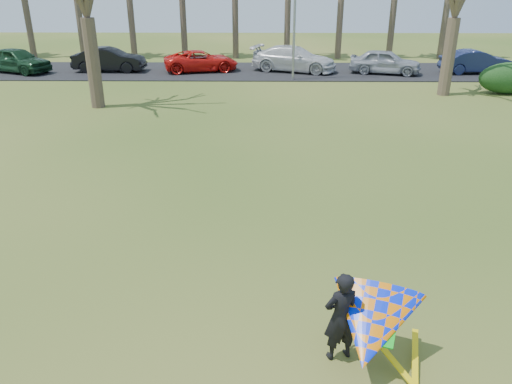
{
  "coord_description": "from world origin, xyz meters",
  "views": [
    {
      "loc": [
        0.16,
        -9.24,
        5.99
      ],
      "look_at": [
        0.0,
        2.0,
        1.1
      ],
      "focal_mm": 35.0,
      "sensor_mm": 36.0,
      "label": 1
    }
  ],
  "objects_px": {
    "streetlight": "(298,4)",
    "car_2": "(201,61)",
    "car_4": "(385,62)",
    "car_5": "(476,62)",
    "kite_flyer": "(368,325)",
    "car_0": "(17,60)",
    "car_3": "(294,59)",
    "car_1": "(109,60)"
  },
  "relations": [
    {
      "from": "car_5",
      "to": "car_4",
      "type": "bearing_deg",
      "value": 88.6
    },
    {
      "from": "streetlight",
      "to": "car_1",
      "type": "xyz_separation_m",
      "value": [
        -12.29,
        2.63,
        -3.63
      ]
    },
    {
      "from": "streetlight",
      "to": "car_2",
      "type": "distance_m",
      "value": 7.71
    },
    {
      "from": "car_3",
      "to": "kite_flyer",
      "type": "distance_m",
      "value": 27.6
    },
    {
      "from": "streetlight",
      "to": "kite_flyer",
      "type": "bearing_deg",
      "value": -90.67
    },
    {
      "from": "streetlight",
      "to": "car_4",
      "type": "relative_size",
      "value": 1.77
    },
    {
      "from": "car_5",
      "to": "streetlight",
      "type": "bearing_deg",
      "value": 97.22
    },
    {
      "from": "car_2",
      "to": "car_0",
      "type": "bearing_deg",
      "value": 79.29
    },
    {
      "from": "car_0",
      "to": "kite_flyer",
      "type": "bearing_deg",
      "value": -122.49
    },
    {
      "from": "car_4",
      "to": "car_5",
      "type": "bearing_deg",
      "value": -72.36
    },
    {
      "from": "car_0",
      "to": "car_5",
      "type": "distance_m",
      "value": 30.18
    },
    {
      "from": "car_4",
      "to": "car_3",
      "type": "bearing_deg",
      "value": 97.58
    },
    {
      "from": "car_3",
      "to": "car_5",
      "type": "relative_size",
      "value": 1.25
    },
    {
      "from": "car_0",
      "to": "kite_flyer",
      "type": "relative_size",
      "value": 1.98
    },
    {
      "from": "car_2",
      "to": "car_5",
      "type": "xyz_separation_m",
      "value": [
        18.1,
        -0.48,
        0.06
      ]
    },
    {
      "from": "streetlight",
      "to": "car_1",
      "type": "relative_size",
      "value": 1.69
    },
    {
      "from": "car_3",
      "to": "car_5",
      "type": "distance_m",
      "value": 11.89
    },
    {
      "from": "car_0",
      "to": "car_5",
      "type": "xyz_separation_m",
      "value": [
        30.18,
        0.14,
        -0.06
      ]
    },
    {
      "from": "car_2",
      "to": "streetlight",
      "type": "bearing_deg",
      "value": -127.87
    },
    {
      "from": "car_1",
      "to": "kite_flyer",
      "type": "height_order",
      "value": "kite_flyer"
    },
    {
      "from": "streetlight",
      "to": "kite_flyer",
      "type": "xyz_separation_m",
      "value": [
        -0.29,
        -24.74,
        -3.62
      ]
    },
    {
      "from": "car_1",
      "to": "kite_flyer",
      "type": "distance_m",
      "value": 29.88
    },
    {
      "from": "streetlight",
      "to": "car_4",
      "type": "distance_m",
      "value": 7.27
    },
    {
      "from": "streetlight",
      "to": "car_4",
      "type": "height_order",
      "value": "streetlight"
    },
    {
      "from": "car_4",
      "to": "streetlight",
      "type": "bearing_deg",
      "value": 124.44
    },
    {
      "from": "kite_flyer",
      "to": "car_2",
      "type": "bearing_deg",
      "value": 102.05
    },
    {
      "from": "streetlight",
      "to": "kite_flyer",
      "type": "height_order",
      "value": "streetlight"
    },
    {
      "from": "streetlight",
      "to": "car_3",
      "type": "bearing_deg",
      "value": 88.83
    },
    {
      "from": "car_0",
      "to": "kite_flyer",
      "type": "height_order",
      "value": "kite_flyer"
    },
    {
      "from": "car_0",
      "to": "car_4",
      "type": "bearing_deg",
      "value": -66.45
    },
    {
      "from": "car_5",
      "to": "car_0",
      "type": "bearing_deg",
      "value": 86.65
    },
    {
      "from": "kite_flyer",
      "to": "car_4",
      "type": "bearing_deg",
      "value": 76.88
    },
    {
      "from": "car_0",
      "to": "car_3",
      "type": "bearing_deg",
      "value": -63.99
    },
    {
      "from": "kite_flyer",
      "to": "car_0",
      "type": "bearing_deg",
      "value": 123.74
    },
    {
      "from": "streetlight",
      "to": "car_5",
      "type": "height_order",
      "value": "streetlight"
    },
    {
      "from": "streetlight",
      "to": "car_1",
      "type": "distance_m",
      "value": 13.08
    },
    {
      "from": "car_5",
      "to": "car_3",
      "type": "bearing_deg",
      "value": 83.59
    },
    {
      "from": "streetlight",
      "to": "car_0",
      "type": "xyz_separation_m",
      "value": [
        -18.25,
        2.14,
        -3.6
      ]
    },
    {
      "from": "car_5",
      "to": "car_1",
      "type": "bearing_deg",
      "value": 85.57
    },
    {
      "from": "streetlight",
      "to": "car_5",
      "type": "bearing_deg",
      "value": 10.84
    },
    {
      "from": "car_1",
      "to": "car_3",
      "type": "height_order",
      "value": "car_3"
    },
    {
      "from": "car_2",
      "to": "car_4",
      "type": "bearing_deg",
      "value": -107.05
    }
  ]
}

